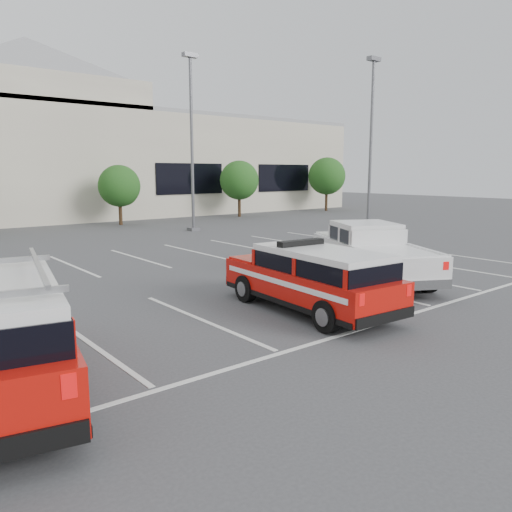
{
  "coord_description": "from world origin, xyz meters",
  "views": [
    {
      "loc": [
        -8.91,
        -9.77,
        3.49
      ],
      "look_at": [
        0.2,
        1.53,
        1.05
      ],
      "focal_mm": 35.0,
      "sensor_mm": 36.0,
      "label": 1
    }
  ],
  "objects_px": {
    "tree_right": "(240,182)",
    "white_pickup": "(371,257)",
    "convention_building": "(2,156)",
    "tree_far_right": "(327,177)",
    "light_pole_mid": "(192,143)",
    "fire_chief_suv": "(311,283)",
    "light_pole_right": "(371,144)",
    "tree_mid_right": "(120,187)"
  },
  "relations": [
    {
      "from": "tree_far_right",
      "to": "convention_building",
      "type": "bearing_deg",
      "value": 158.49
    },
    {
      "from": "tree_far_right",
      "to": "light_pole_mid",
      "type": "relative_size",
      "value": 0.47
    },
    {
      "from": "tree_far_right",
      "to": "fire_chief_suv",
      "type": "height_order",
      "value": "tree_far_right"
    },
    {
      "from": "tree_right",
      "to": "tree_mid_right",
      "type": "bearing_deg",
      "value": -180.0
    },
    {
      "from": "tree_right",
      "to": "tree_far_right",
      "type": "relative_size",
      "value": 0.91
    },
    {
      "from": "light_pole_right",
      "to": "fire_chief_suv",
      "type": "height_order",
      "value": "light_pole_right"
    },
    {
      "from": "tree_far_right",
      "to": "fire_chief_suv",
      "type": "bearing_deg",
      "value": -137.47
    },
    {
      "from": "tree_mid_right",
      "to": "tree_right",
      "type": "bearing_deg",
      "value": 0.0
    },
    {
      "from": "light_pole_mid",
      "to": "fire_chief_suv",
      "type": "relative_size",
      "value": 1.97
    },
    {
      "from": "tree_far_right",
      "to": "light_pole_mid",
      "type": "xyz_separation_m",
      "value": [
        -18.09,
        -6.05,
        2.14
      ]
    },
    {
      "from": "tree_mid_right",
      "to": "tree_far_right",
      "type": "distance_m",
      "value": 20.01
    },
    {
      "from": "convention_building",
      "to": "tree_far_right",
      "type": "height_order",
      "value": "convention_building"
    },
    {
      "from": "fire_chief_suv",
      "to": "white_pickup",
      "type": "height_order",
      "value": "white_pickup"
    },
    {
      "from": "light_pole_mid",
      "to": "tree_mid_right",
      "type": "bearing_deg",
      "value": 107.52
    },
    {
      "from": "light_pole_mid",
      "to": "white_pickup",
      "type": "xyz_separation_m",
      "value": [
        -2.86,
        -15.59,
        -4.45
      ]
    },
    {
      "from": "light_pole_right",
      "to": "tree_mid_right",
      "type": "bearing_deg",
      "value": 132.17
    },
    {
      "from": "tree_right",
      "to": "white_pickup",
      "type": "distance_m",
      "value": 24.33
    },
    {
      "from": "tree_mid_right",
      "to": "tree_far_right",
      "type": "height_order",
      "value": "tree_far_right"
    },
    {
      "from": "convention_building",
      "to": "light_pole_right",
      "type": "height_order",
      "value": "convention_building"
    },
    {
      "from": "light_pole_mid",
      "to": "white_pickup",
      "type": "bearing_deg",
      "value": -100.42
    },
    {
      "from": "white_pickup",
      "to": "fire_chief_suv",
      "type": "bearing_deg",
      "value": -132.77
    },
    {
      "from": "tree_right",
      "to": "fire_chief_suv",
      "type": "bearing_deg",
      "value": -123.32
    },
    {
      "from": "convention_building",
      "to": "tree_far_right",
      "type": "relative_size",
      "value": 12.38
    },
    {
      "from": "tree_mid_right",
      "to": "fire_chief_suv",
      "type": "distance_m",
      "value": 23.75
    },
    {
      "from": "convention_building",
      "to": "light_pole_mid",
      "type": "distance_m",
      "value": 17.27
    },
    {
      "from": "convention_building",
      "to": "fire_chief_suv",
      "type": "xyz_separation_m",
      "value": [
        -0.28,
        -32.93,
        -3.99
      ]
    },
    {
      "from": "white_pickup",
      "to": "tree_far_right",
      "type": "bearing_deg",
      "value": 73.92
    },
    {
      "from": "tree_right",
      "to": "light_pole_mid",
      "type": "xyz_separation_m",
      "value": [
        -8.09,
        -6.05,
        2.41
      ]
    },
    {
      "from": "tree_right",
      "to": "light_pole_right",
      "type": "height_order",
      "value": "light_pole_right"
    },
    {
      "from": "tree_right",
      "to": "white_pickup",
      "type": "height_order",
      "value": "tree_right"
    },
    {
      "from": "tree_right",
      "to": "light_pole_right",
      "type": "xyz_separation_m",
      "value": [
        0.91,
        -12.05,
        2.41
      ]
    },
    {
      "from": "tree_far_right",
      "to": "light_pole_mid",
      "type": "distance_m",
      "value": 19.19
    },
    {
      "from": "convention_building",
      "to": "tree_right",
      "type": "distance_m",
      "value": 17.96
    },
    {
      "from": "light_pole_right",
      "to": "white_pickup",
      "type": "bearing_deg",
      "value": -141.06
    },
    {
      "from": "white_pickup",
      "to": "convention_building",
      "type": "bearing_deg",
      "value": 125.17
    },
    {
      "from": "convention_building",
      "to": "tree_mid_right",
      "type": "xyz_separation_m",
      "value": [
        4.91,
        -9.82,
        -2.22
      ]
    },
    {
      "from": "convention_building",
      "to": "tree_far_right",
      "type": "xyz_separation_m",
      "value": [
        24.91,
        -9.82,
        -1.68
      ]
    },
    {
      "from": "convention_building",
      "to": "tree_mid_right",
      "type": "relative_size",
      "value": 15.04
    },
    {
      "from": "tree_mid_right",
      "to": "light_pole_right",
      "type": "distance_m",
      "value": 16.47
    },
    {
      "from": "tree_mid_right",
      "to": "light_pole_right",
      "type": "height_order",
      "value": "light_pole_right"
    },
    {
      "from": "convention_building",
      "to": "light_pole_right",
      "type": "relative_size",
      "value": 5.86
    },
    {
      "from": "convention_building",
      "to": "light_pole_mid",
      "type": "relative_size",
      "value": 5.86
    }
  ]
}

